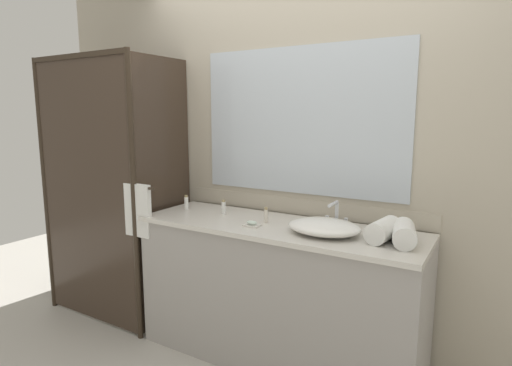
{
  "coord_description": "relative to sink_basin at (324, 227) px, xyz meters",
  "views": [
    {
      "loc": [
        1.18,
        -2.23,
        1.58
      ],
      "look_at": [
        -0.15,
        0.0,
        1.15
      ],
      "focal_mm": 29.35,
      "sensor_mm": 36.0,
      "label": 1
    }
  ],
  "objects": [
    {
      "name": "amenity_bottle_shampoo",
      "position": [
        -0.77,
        0.1,
        0.0
      ],
      "size": [
        0.03,
        0.03,
        0.1
      ],
      "color": "white",
      "rests_on": "vanity_cabinet"
    },
    {
      "name": "soap_dish",
      "position": [
        -0.44,
        -0.07,
        -0.03
      ],
      "size": [
        0.1,
        0.07,
        0.04
      ],
      "color": "silver",
      "rests_on": "vanity_cabinet"
    },
    {
      "name": "ground_plane",
      "position": [
        -0.33,
        0.04,
        -0.94
      ],
      "size": [
        8.0,
        8.0,
        0.0
      ],
      "primitive_type": "plane",
      "color": "#B7B2A8"
    },
    {
      "name": "faucet",
      "position": [
        0.0,
        0.19,
        0.01
      ],
      "size": [
        0.17,
        0.16,
        0.16
      ],
      "color": "silver",
      "rests_on": "vanity_cabinet"
    },
    {
      "name": "amenity_bottle_body_wash",
      "position": [
        -1.09,
        0.09,
        0.01
      ],
      "size": [
        0.03,
        0.03,
        0.1
      ],
      "color": "white",
      "rests_on": "vanity_cabinet"
    },
    {
      "name": "wall_back_with_mirror",
      "position": [
        -0.33,
        0.38,
        0.36
      ],
      "size": [
        4.4,
        0.06,
        2.6
      ],
      "color": "#B2A893",
      "rests_on": "ground_plane"
    },
    {
      "name": "rolled_towel_middle",
      "position": [
        0.32,
        0.04,
        0.02
      ],
      "size": [
        0.15,
        0.26,
        0.12
      ],
      "primitive_type": "cylinder",
      "rotation": [
        1.57,
        0.0,
        -0.14
      ],
      "color": "white",
      "rests_on": "vanity_cabinet"
    },
    {
      "name": "sink_basin",
      "position": [
        0.0,
        0.0,
        0.0
      ],
      "size": [
        0.43,
        0.33,
        0.08
      ],
      "primitive_type": "ellipsoid",
      "color": "white",
      "rests_on": "vanity_cabinet"
    },
    {
      "name": "vanity_cabinet",
      "position": [
        -0.33,
        0.05,
        -0.49
      ],
      "size": [
        1.8,
        0.58,
        0.9
      ],
      "color": "#9E9993",
      "rests_on": "ground_plane"
    },
    {
      "name": "rolled_towel_near_edge",
      "position": [
        0.43,
        0.03,
        0.02
      ],
      "size": [
        0.17,
        0.28,
        0.12
      ],
      "primitive_type": "cylinder",
      "rotation": [
        1.57,
        0.0,
        0.23
      ],
      "color": "white",
      "rests_on": "vanity_cabinet"
    },
    {
      "name": "amenity_bottle_conditioner",
      "position": [
        -0.41,
        0.05,
        0.01
      ],
      "size": [
        0.03,
        0.03,
        0.1
      ],
      "color": "silver",
      "rests_on": "vanity_cabinet"
    },
    {
      "name": "shower_enclosure",
      "position": [
        -1.6,
        -0.15,
        0.08
      ],
      "size": [
        1.2,
        0.59,
        2.0
      ],
      "color": "#2D2319",
      "rests_on": "ground_plane"
    }
  ]
}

